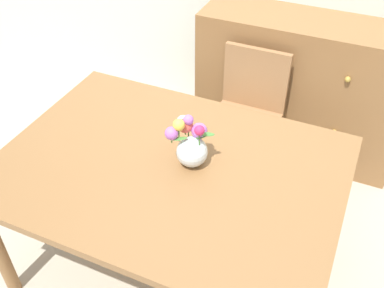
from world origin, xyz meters
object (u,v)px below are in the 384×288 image
dining_table (170,177)px  chair_far (248,109)px  dresser (300,88)px  flower_vase (190,144)px

dining_table → chair_far: chair_far is taller
dresser → flower_vase: size_ratio=5.68×
dining_table → dresser: size_ratio=1.15×
dresser → dining_table: bearing=-104.7°
chair_far → flower_vase: flower_vase is taller
chair_far → flower_vase: (-0.02, -0.86, 0.36)m
chair_far → dresser: 0.47m
dresser → flower_vase: flower_vase is taller
dining_table → flower_vase: 0.22m
dining_table → flower_vase: (0.08, 0.06, 0.19)m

